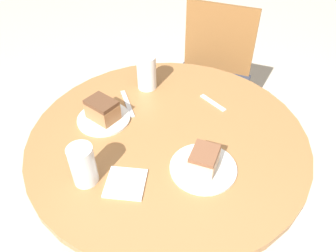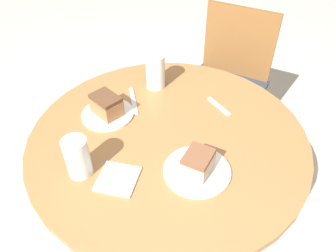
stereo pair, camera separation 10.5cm
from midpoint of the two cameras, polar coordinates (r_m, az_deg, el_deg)
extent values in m
plane|color=beige|center=(1.79, -1.78, -19.24)|extent=(8.00, 8.00, 0.00)
cylinder|color=#9E6B3D|center=(1.78, -1.79, -19.04)|extent=(0.59, 0.59, 0.03)
cylinder|color=#9E6B3D|center=(1.48, -2.08, -12.21)|extent=(0.11, 0.11, 0.69)
cylinder|color=#9E6B3D|center=(1.21, -2.49, -2.05)|extent=(1.02, 1.02, 0.03)
cylinder|color=brown|center=(2.04, -2.24, -0.25)|extent=(0.04, 0.04, 0.41)
cylinder|color=brown|center=(1.95, 8.81, -3.16)|extent=(0.04, 0.04, 0.41)
cylinder|color=brown|center=(2.32, 1.61, 5.79)|extent=(0.04, 0.04, 0.41)
cylinder|color=brown|center=(2.25, 11.38, 3.47)|extent=(0.04, 0.04, 0.41)
cube|color=#2D3342|center=(2.00, 5.26, 6.54)|extent=(0.51, 0.50, 0.03)
cube|color=brown|center=(2.06, 7.46, 14.78)|extent=(0.43, 0.08, 0.42)
cylinder|color=silver|center=(1.29, -13.42, 1.16)|extent=(0.20, 0.20, 0.01)
cylinder|color=silver|center=(1.08, 3.36, -7.43)|extent=(0.22, 0.22, 0.01)
cube|color=#9E6B42|center=(1.27, -13.68, 2.43)|extent=(0.14, 0.12, 0.06)
cube|color=brown|center=(1.24, -13.96, 3.86)|extent=(0.14, 0.12, 0.02)
cube|color=beige|center=(1.05, 3.43, -6.24)|extent=(0.10, 0.11, 0.06)
cube|color=brown|center=(1.03, 3.51, -4.91)|extent=(0.09, 0.11, 0.01)
cylinder|color=silver|center=(1.06, -17.19, -7.41)|extent=(0.07, 0.07, 0.10)
cylinder|color=white|center=(1.05, -17.42, -6.62)|extent=(0.08, 0.08, 0.14)
cylinder|color=silver|center=(1.41, -5.88, 8.68)|extent=(0.07, 0.07, 0.12)
cylinder|color=white|center=(1.40, -5.93, 9.22)|extent=(0.08, 0.08, 0.15)
cube|color=white|center=(1.05, -10.28, -9.89)|extent=(0.13, 0.13, 0.01)
cube|color=silver|center=(1.35, -9.31, 3.81)|extent=(0.11, 0.16, 0.00)
cube|color=silver|center=(1.35, 5.63, 3.97)|extent=(0.12, 0.10, 0.00)
camera|label=1|loc=(0.05, -92.57, -2.27)|focal=35.00mm
camera|label=2|loc=(0.05, 87.43, 2.27)|focal=35.00mm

